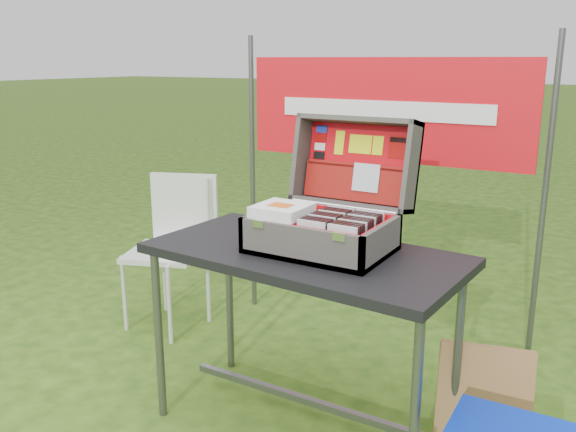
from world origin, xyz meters
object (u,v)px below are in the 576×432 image
Objects in this scene: suitcase at (329,187)px; cardboard_box at (484,394)px; chair at (165,254)px; table at (304,340)px.

suitcase is 1.09m from cardboard_box.
suitcase is at bearing -174.20° from cardboard_box.
suitcase is 0.61× the size of chair.
cardboard_box is at bearing 27.20° from table.
chair is at bearing 162.89° from suitcase.
suitcase is (0.06, 0.09, 0.66)m from table.
table reaches higher than cardboard_box.
chair is (-1.27, 0.39, -0.61)m from suitcase.
cardboard_box is (1.90, -0.17, -0.25)m from chair.
table is 2.35× the size of suitcase.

